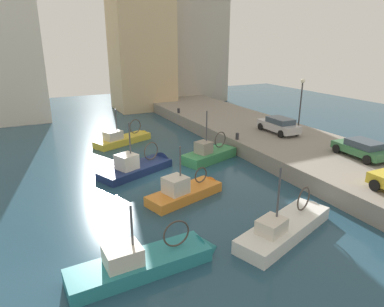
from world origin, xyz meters
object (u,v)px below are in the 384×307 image
at_px(parked_car_green, 362,148).
at_px(quay_streetlamp, 301,98).
at_px(fishing_boat_white, 288,231).
at_px(parked_car_silver, 279,125).
at_px(fishing_boat_yellow, 126,141).
at_px(fishing_boat_green, 212,158).
at_px(fishing_boat_teal, 149,266).
at_px(fishing_boat_orange, 189,194).
at_px(mooring_bollard_south, 237,136).
at_px(mooring_bollard_mid, 179,111).
at_px(fishing_boat_navy, 140,169).

xyz_separation_m(parked_car_green, quay_streetlamp, (0.25, 6.68, 2.60)).
distance_m(fishing_boat_white, parked_car_green, 11.00).
bearing_deg(parked_car_silver, fishing_boat_yellow, 150.09).
relative_size(fishing_boat_green, fishing_boat_teal, 0.84).
distance_m(fishing_boat_yellow, quay_streetlamp, 16.15).
xyz_separation_m(fishing_boat_orange, mooring_bollard_south, (7.35, 5.92, 1.32)).
xyz_separation_m(mooring_bollard_south, mooring_bollard_mid, (0.00, 12.00, 0.00)).
relative_size(mooring_bollard_south, quay_streetlamp, 0.11).
distance_m(fishing_boat_green, fishing_boat_white, 11.48).
xyz_separation_m(fishing_boat_yellow, quay_streetlamp, (13.24, -8.18, 4.33)).
bearing_deg(fishing_boat_white, mooring_bollard_south, 68.39).
xyz_separation_m(fishing_boat_green, quay_streetlamp, (8.30, -0.55, 4.34)).
xyz_separation_m(fishing_boat_teal, mooring_bollard_south, (11.86, 11.46, 1.36)).
bearing_deg(mooring_bollard_south, fishing_boat_orange, -141.15).
height_order(fishing_boat_green, mooring_bollard_south, fishing_boat_green).
bearing_deg(mooring_bollard_mid, fishing_boat_green, -102.01).
relative_size(fishing_boat_teal, parked_car_silver, 1.60).
relative_size(fishing_boat_teal, quay_streetlamp, 1.41).
height_order(parked_car_silver, mooring_bollard_south, parked_car_silver).
xyz_separation_m(fishing_boat_white, parked_car_silver, (9.18, 11.97, 1.83)).
relative_size(fishing_boat_white, mooring_bollard_south, 12.92).
relative_size(fishing_boat_orange, parked_car_green, 1.43).
height_order(mooring_bollard_south, mooring_bollard_mid, same).
relative_size(fishing_boat_yellow, fishing_boat_navy, 0.98).
height_order(fishing_boat_yellow, mooring_bollard_south, fishing_boat_yellow).
relative_size(fishing_boat_orange, quay_streetlamp, 1.21).
xyz_separation_m(parked_car_silver, quay_streetlamp, (1.14, -1.22, 2.54)).
xyz_separation_m(fishing_boat_teal, parked_car_green, (17.26, 3.75, 1.74)).
bearing_deg(parked_car_green, fishing_boat_white, -157.99).
height_order(fishing_boat_navy, fishing_boat_white, fishing_boat_navy).
bearing_deg(quay_streetlamp, fishing_boat_white, -133.81).
xyz_separation_m(fishing_boat_green, fishing_boat_navy, (-5.99, -0.02, 0.02)).
xyz_separation_m(parked_car_silver, mooring_bollard_mid, (-4.51, 11.81, -0.44)).
bearing_deg(fishing_boat_teal, parked_car_silver, 35.44).
bearing_deg(fishing_boat_yellow, mooring_bollard_mid, 32.57).
xyz_separation_m(fishing_boat_yellow, fishing_boat_orange, (0.24, -13.07, 0.02)).
bearing_deg(parked_car_silver, fishing_boat_green, -174.72).
xyz_separation_m(fishing_boat_teal, parked_car_silver, (16.37, 11.65, 1.81)).
distance_m(fishing_boat_green, parked_car_silver, 7.42).
distance_m(fishing_boat_yellow, fishing_boat_white, 19.15).
relative_size(parked_car_green, mooring_bollard_mid, 7.44).
bearing_deg(parked_car_green, fishing_boat_green, 138.05).
distance_m(fishing_boat_yellow, fishing_boat_green, 9.08).
xyz_separation_m(fishing_boat_navy, fishing_boat_teal, (-3.21, -10.97, -0.03)).
relative_size(fishing_boat_green, fishing_boat_white, 0.80).
bearing_deg(mooring_bollard_mid, quay_streetlamp, -66.55).
height_order(fishing_boat_orange, mooring_bollard_mid, fishing_boat_orange).
relative_size(fishing_boat_yellow, fishing_boat_teal, 0.94).
height_order(fishing_boat_green, fishing_boat_navy, fishing_boat_green).
bearing_deg(parked_car_green, fishing_boat_navy, 152.79).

